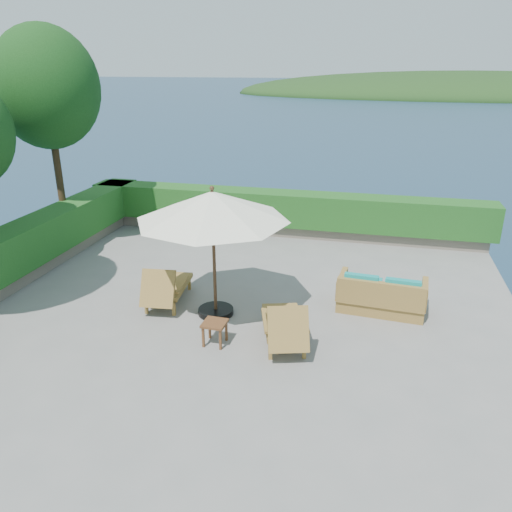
% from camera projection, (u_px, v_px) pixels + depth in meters
% --- Properties ---
extents(ground, '(12.00, 12.00, 0.00)m').
position_uv_depth(ground, '(234.00, 316.00, 10.60)').
color(ground, gray).
rests_on(ground, ground).
extents(foundation, '(12.00, 12.00, 3.00)m').
position_uv_depth(foundation, '(235.00, 378.00, 11.16)').
color(foundation, '#5D564A').
rests_on(foundation, ocean).
extents(ocean, '(600.00, 600.00, 0.00)m').
position_uv_depth(ocean, '(236.00, 430.00, 11.68)').
color(ocean, '#163244').
rests_on(ocean, ground).
extents(offshore_island, '(126.00, 57.60, 12.60)m').
position_uv_depth(offshore_island, '(467.00, 95.00, 133.22)').
color(offshore_island, '#173213').
rests_on(offshore_island, ocean).
extents(planter_wall_far, '(12.00, 0.60, 0.36)m').
position_uv_depth(planter_wall_far, '(282.00, 229.00, 15.61)').
color(planter_wall_far, slate).
rests_on(planter_wall_far, ground).
extents(planter_wall_left, '(0.60, 12.00, 0.36)m').
position_uv_depth(planter_wall_left, '(5.00, 283.00, 11.75)').
color(planter_wall_left, slate).
rests_on(planter_wall_left, ground).
extents(hedge_far, '(12.40, 0.90, 1.00)m').
position_uv_depth(hedge_far, '(283.00, 208.00, 15.37)').
color(hedge_far, '#1A4012').
rests_on(hedge_far, planter_wall_far).
extents(hedge_left, '(0.90, 12.40, 1.00)m').
position_uv_depth(hedge_left, '(0.00, 257.00, 11.51)').
color(hedge_left, '#1A4012').
rests_on(hedge_left, planter_wall_left).
extents(tree_far, '(2.80, 2.80, 6.03)m').
position_uv_depth(tree_far, '(46.00, 88.00, 13.21)').
color(tree_far, '#3A2816').
rests_on(tree_far, ground).
extents(patio_umbrella, '(3.48, 3.48, 2.80)m').
position_uv_depth(patio_umbrella, '(212.00, 207.00, 9.85)').
color(patio_umbrella, black).
rests_on(patio_umbrella, ground).
extents(lounge_left, '(0.90, 1.81, 1.01)m').
position_uv_depth(lounge_left, '(166.00, 287.00, 10.98)').
color(lounge_left, olive).
rests_on(lounge_left, ground).
extents(lounge_right, '(1.20, 1.91, 1.03)m').
position_uv_depth(lounge_right, '(285.00, 324.00, 9.38)').
color(lounge_right, olive).
rests_on(lounge_right, ground).
extents(side_table, '(0.45, 0.45, 0.46)m').
position_uv_depth(side_table, '(215.00, 326.00, 9.42)').
color(side_table, brown).
rests_on(side_table, ground).
extents(wicker_loveseat, '(1.92, 1.10, 0.91)m').
position_uv_depth(wicker_loveseat, '(381.00, 296.00, 10.69)').
color(wicker_loveseat, olive).
rests_on(wicker_loveseat, ground).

